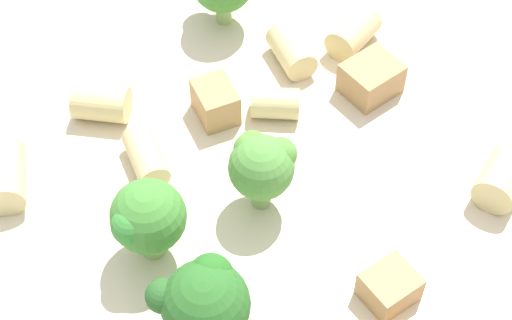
# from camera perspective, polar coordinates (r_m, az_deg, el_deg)

# --- Properties ---
(ground_plane) EXTENTS (2.00, 2.00, 0.00)m
(ground_plane) POSITION_cam_1_polar(r_m,az_deg,el_deg) (0.39, 0.00, -4.46)
(ground_plane) COLOR beige
(pasta_bowl) EXTENTS (0.26, 0.26, 0.04)m
(pasta_bowl) POSITION_cam_1_polar(r_m,az_deg,el_deg) (0.37, 0.00, -2.52)
(pasta_bowl) COLOR silver
(pasta_bowl) RESTS_ON ground_plane
(broccoli_floret_1) EXTENTS (0.03, 0.03, 0.03)m
(broccoli_floret_1) POSITION_cam_1_polar(r_m,az_deg,el_deg) (0.31, -4.07, -9.18)
(broccoli_floret_1) COLOR #84AD60
(broccoli_floret_1) RESTS_ON pasta_bowl
(broccoli_floret_2) EXTENTS (0.03, 0.03, 0.04)m
(broccoli_floret_2) POSITION_cam_1_polar(r_m,az_deg,el_deg) (0.33, 0.36, -0.26)
(broccoli_floret_2) COLOR #84AD60
(broccoli_floret_2) RESTS_ON pasta_bowl
(broccoli_floret_3) EXTENTS (0.03, 0.03, 0.04)m
(broccoli_floret_3) POSITION_cam_1_polar(r_m,az_deg,el_deg) (0.32, -7.31, -3.83)
(broccoli_floret_3) COLOR #93B766
(broccoli_floret_3) RESTS_ON pasta_bowl
(rigatoni_0) EXTENTS (0.02, 0.02, 0.01)m
(rigatoni_0) POSITION_cam_1_polar(r_m,az_deg,el_deg) (0.38, 1.62, 3.74)
(rigatoni_0) COLOR beige
(rigatoni_0) RESTS_ON pasta_bowl
(rigatoni_1) EXTENTS (0.02, 0.03, 0.02)m
(rigatoni_1) POSITION_cam_1_polar(r_m,az_deg,el_deg) (0.36, 16.07, -1.26)
(rigatoni_1) COLOR beige
(rigatoni_1) RESTS_ON pasta_bowl
(rigatoni_2) EXTENTS (0.03, 0.03, 0.02)m
(rigatoni_2) POSITION_cam_1_polar(r_m,az_deg,el_deg) (0.40, 3.06, 7.15)
(rigatoni_2) COLOR beige
(rigatoni_2) RESTS_ON pasta_bowl
(rigatoni_3) EXTENTS (0.03, 0.02, 0.02)m
(rigatoni_3) POSITION_cam_1_polar(r_m,az_deg,el_deg) (0.38, -10.28, 3.77)
(rigatoni_3) COLOR beige
(rigatoni_3) RESTS_ON pasta_bowl
(rigatoni_4) EXTENTS (0.03, 0.03, 0.02)m
(rigatoni_4) POSITION_cam_1_polar(r_m,az_deg,el_deg) (0.37, -16.38, -0.99)
(rigatoni_4) COLOR beige
(rigatoni_4) RESTS_ON pasta_bowl
(rigatoni_5) EXTENTS (0.03, 0.03, 0.01)m
(rigatoni_5) POSITION_cam_1_polar(r_m,az_deg,el_deg) (0.36, -7.35, 0.20)
(rigatoni_5) COLOR beige
(rigatoni_5) RESTS_ON pasta_bowl
(rigatoni_6) EXTENTS (0.02, 0.03, 0.02)m
(rigatoni_6) POSITION_cam_1_polar(r_m,az_deg,el_deg) (0.41, 6.50, 8.44)
(rigatoni_6) COLOR beige
(rigatoni_6) RESTS_ON pasta_bowl
(chicken_chunk_0) EXTENTS (0.03, 0.03, 0.01)m
(chicken_chunk_0) POSITION_cam_1_polar(r_m,az_deg,el_deg) (0.33, 8.90, -8.36)
(chicken_chunk_0) COLOR tan
(chicken_chunk_0) RESTS_ON pasta_bowl
(chicken_chunk_1) EXTENTS (0.03, 0.03, 0.02)m
(chicken_chunk_1) POSITION_cam_1_polar(r_m,az_deg,el_deg) (0.38, -2.72, 3.88)
(chicken_chunk_1) COLOR tan
(chicken_chunk_1) RESTS_ON pasta_bowl
(chicken_chunk_2) EXTENTS (0.03, 0.03, 0.02)m
(chicken_chunk_2) POSITION_cam_1_polar(r_m,az_deg,el_deg) (0.39, 7.68, 5.41)
(chicken_chunk_2) COLOR tan
(chicken_chunk_2) RESTS_ON pasta_bowl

